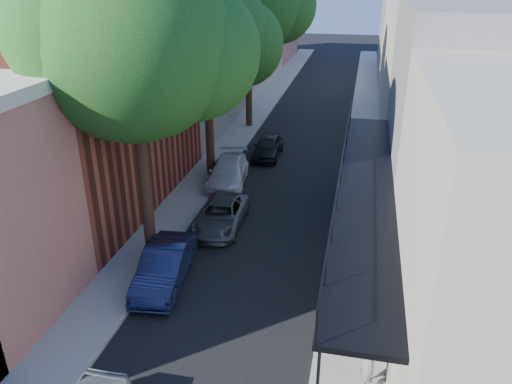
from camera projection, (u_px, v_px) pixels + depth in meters
The scene contains 12 objects.
road_surface at pixel (309, 118), 36.54m from camera, with size 6.00×64.00×0.01m, color black.
sidewalk_left at pixel (255, 114), 37.28m from camera, with size 2.00×64.00×0.12m, color gray.
sidewalk_right at pixel (364, 121), 35.74m from camera, with size 2.00×64.00×0.12m, color gray.
buildings_left at pixel (178, 47), 35.18m from camera, with size 10.10×59.10×12.00m.
buildings_right at pixel (448, 62), 32.52m from camera, with size 9.80×55.00×10.00m.
oak_near at pixel (147, 43), 16.36m from camera, with size 7.48×6.80×11.42m.
oak_mid at pixel (215, 38), 23.80m from camera, with size 6.60×6.00×10.20m.
parked_car_b at pixel (164, 266), 17.32m from camera, with size 1.42×4.08×1.34m, color #121A3B.
parked_car_c at pixel (221, 215), 21.12m from camera, with size 1.85×4.02×1.12m, color #4D4F54.
parked_car_d at pixel (228, 172), 25.27m from camera, with size 1.79×4.41×1.28m, color silver.
parked_car_e at pixel (268, 147), 28.90m from camera, with size 1.47×3.65×1.24m, color black.
pedestrian at pixel (369, 360), 12.76m from camera, with size 0.63×0.41×1.73m, color slate.
Camera 1 is at (3.72, -5.52, 10.20)m, focal length 35.00 mm.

